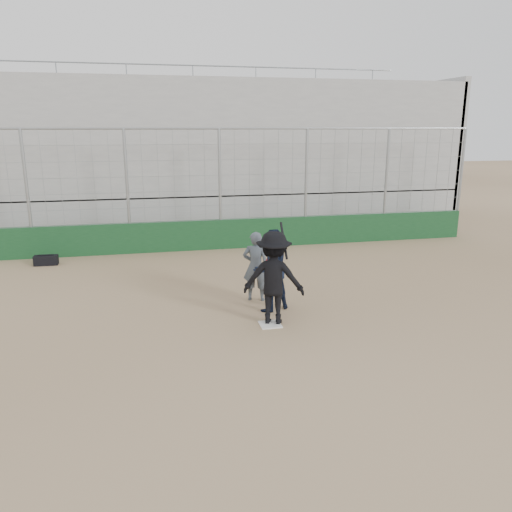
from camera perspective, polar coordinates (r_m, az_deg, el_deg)
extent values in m
plane|color=#7D6244|center=(10.62, 1.63, -7.88)|extent=(90.00, 90.00, 0.00)
cube|color=white|center=(10.62, 1.64, -7.82)|extent=(0.44, 0.44, 0.02)
cube|color=#123A1C|center=(17.07, -4.04, 2.51)|extent=(18.00, 0.25, 1.00)
cylinder|color=gray|center=(16.82, -4.13, 7.51)|extent=(0.10, 0.10, 4.00)
cylinder|color=gray|center=(20.17, 22.31, 7.65)|extent=(0.10, 0.10, 4.00)
cylinder|color=gray|center=(16.69, -4.26, 14.34)|extent=(18.00, 0.07, 0.07)
cube|color=#969696|center=(21.85, -5.97, 5.92)|extent=(20.00, 6.70, 1.60)
cube|color=#969696|center=(21.61, -6.18, 13.55)|extent=(20.00, 6.70, 4.20)
cube|color=#969696|center=(24.82, 17.96, 11.21)|extent=(0.25, 6.70, 6.10)
cylinder|color=gray|center=(24.89, -7.25, 20.79)|extent=(20.00, 0.06, 0.06)
imported|color=black|center=(10.42, 2.04, -2.54)|extent=(1.46, 1.13, 1.98)
cylinder|color=black|center=(10.43, 3.20, 1.79)|extent=(0.07, 0.57, 0.71)
imported|color=black|center=(11.23, 1.73, -3.28)|extent=(1.10, 0.98, 1.23)
sphere|color=maroon|center=(11.09, 1.75, -0.82)|extent=(0.28, 0.28, 0.28)
imported|color=#454E57|center=(11.86, -0.05, -1.58)|extent=(0.71, 0.57, 1.51)
cube|color=black|center=(16.33, -22.87, -0.45)|extent=(0.69, 0.31, 0.29)
cylinder|color=black|center=(16.29, -22.93, 0.11)|extent=(0.45, 0.05, 0.04)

